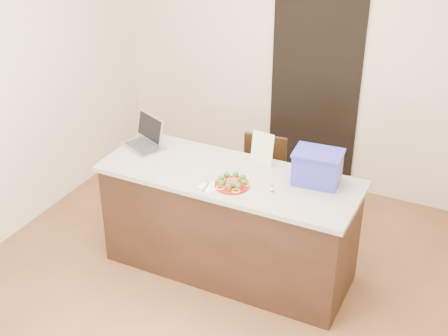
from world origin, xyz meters
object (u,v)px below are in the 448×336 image
at_px(island, 229,223).
at_px(plate, 232,185).
at_px(chair, 260,178).
at_px(laptop, 146,137).
at_px(blue_box, 317,167).
at_px(yogurt_bottle, 272,190).
at_px(napkin, 210,187).

bearing_deg(island, plate, -56.69).
bearing_deg(chair, laptop, -150.95).
bearing_deg(blue_box, island, -170.24).
distance_m(yogurt_bottle, chair, 1.05).
bearing_deg(laptop, island, 13.94).
height_order(plate, blue_box, blue_box).
relative_size(plate, napkin, 1.97).
relative_size(yogurt_bottle, laptop, 0.16).
distance_m(yogurt_bottle, laptop, 1.29).
bearing_deg(yogurt_bottle, blue_box, 50.28).
bearing_deg(plate, napkin, -148.66).
distance_m(plate, laptop, 1.00).
relative_size(napkin, chair, 0.15).
bearing_deg(island, napkin, -99.89).
bearing_deg(blue_box, chair, 136.04).
bearing_deg(blue_box, napkin, -154.11).
height_order(napkin, chair, napkin).
bearing_deg(blue_box, yogurt_bottle, -134.83).
relative_size(plate, blue_box, 0.70).
bearing_deg(laptop, yogurt_bottle, 11.86).
height_order(island, chair, island).
bearing_deg(yogurt_bottle, laptop, 167.74).
bearing_deg(yogurt_bottle, island, 163.52).
relative_size(island, blue_box, 5.37).
xyz_separation_m(laptop, chair, (0.82, 0.57, -0.48)).
relative_size(laptop, blue_box, 1.09).
bearing_deg(napkin, blue_box, 31.00).
bearing_deg(blue_box, laptop, 175.67).
xyz_separation_m(napkin, laptop, (-0.81, 0.40, 0.06)).
distance_m(blue_box, chair, 1.04).
distance_m(laptop, chair, 1.11).
bearing_deg(napkin, plate, 31.34).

